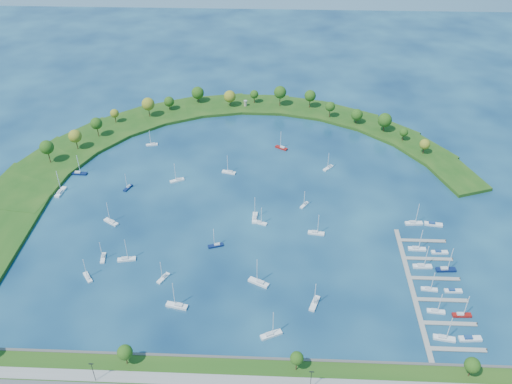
{
  "coord_description": "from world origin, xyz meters",
  "views": [
    {
      "loc": [
        14.98,
        -232.59,
        175.06
      ],
      "look_at": [
        5.0,
        5.0,
        4.0
      ],
      "focal_mm": 37.34,
      "sensor_mm": 36.0,
      "label": 1
    }
  ],
  "objects_px": {
    "moored_boat_0": "(255,217)",
    "docked_boat_6": "(422,266)",
    "moored_boat_8": "(177,305)",
    "moored_boat_9": "(61,192)",
    "moored_boat_1": "(128,187)",
    "moored_boat_3": "(163,277)",
    "moored_boat_10": "(260,222)",
    "docked_boat_11": "(433,224)",
    "docked_boat_4": "(429,289)",
    "docked_boat_1": "(470,339)",
    "docked_boat_9": "(439,252)",
    "moored_boat_5": "(281,147)",
    "docked_boat_8": "(417,248)",
    "moored_boat_4": "(229,172)",
    "harbor_tower": "(245,103)",
    "moored_boat_6": "(259,282)",
    "moored_boat_13": "(88,277)",
    "moored_boat_18": "(216,245)",
    "moored_boat_17": "(316,232)",
    "moored_boat_19": "(111,222)",
    "moored_boat_21": "(79,173)",
    "docked_boat_0": "(444,338)",
    "moored_boat_7": "(152,144)",
    "docked_boat_2": "(436,311)",
    "docked_boat_3": "(462,314)",
    "docked_boat_7": "(446,269)",
    "moored_boat_16": "(315,303)",
    "docked_boat_10": "(414,223)",
    "moored_boat_15": "(103,257)",
    "dock_system": "(428,289)",
    "docked_boat_5": "(453,291)",
    "moored_boat_20": "(328,167)"
  },
  "relations": [
    {
      "from": "moored_boat_7",
      "to": "docked_boat_0",
      "type": "bearing_deg",
      "value": 121.82
    },
    {
      "from": "moored_boat_0",
      "to": "docked_boat_6",
      "type": "xyz_separation_m",
      "value": [
        80.35,
        -33.22,
        -0.01
      ]
    },
    {
      "from": "docked_boat_2",
      "to": "docked_boat_4",
      "type": "relative_size",
      "value": 1.05
    },
    {
      "from": "moored_boat_8",
      "to": "moored_boat_9",
      "type": "xyz_separation_m",
      "value": [
        -79.12,
        81.0,
        0.01
      ]
    },
    {
      "from": "harbor_tower",
      "to": "docked_boat_4",
      "type": "distance_m",
      "value": 198.15
    },
    {
      "from": "docked_boat_3",
      "to": "docked_boat_7",
      "type": "bearing_deg",
      "value": 87.81
    },
    {
      "from": "moored_boat_3",
      "to": "moored_boat_19",
      "type": "xyz_separation_m",
      "value": [
        -34.65,
        39.3,
        0.06
      ]
    },
    {
      "from": "moored_boat_8",
      "to": "moored_boat_13",
      "type": "relative_size",
      "value": 1.26
    },
    {
      "from": "moored_boat_10",
      "to": "docked_boat_0",
      "type": "height_order",
      "value": "docked_boat_0"
    },
    {
      "from": "harbor_tower",
      "to": "moored_boat_5",
      "type": "bearing_deg",
      "value": -64.6
    },
    {
      "from": "moored_boat_7",
      "to": "docked_boat_4",
      "type": "bearing_deg",
      "value": 127.63
    },
    {
      "from": "moored_boat_10",
      "to": "docked_boat_10",
      "type": "relative_size",
      "value": 0.8
    },
    {
      "from": "docked_boat_2",
      "to": "moored_boat_7",
      "type": "bearing_deg",
      "value": 144.33
    },
    {
      "from": "docked_boat_1",
      "to": "docked_boat_9",
      "type": "bearing_deg",
      "value": 86.05
    },
    {
      "from": "moored_boat_9",
      "to": "moored_boat_21",
      "type": "height_order",
      "value": "moored_boat_9"
    },
    {
      "from": "moored_boat_13",
      "to": "docked_boat_2",
      "type": "relative_size",
      "value": 0.99
    },
    {
      "from": "docked_boat_1",
      "to": "docked_boat_8",
      "type": "relative_size",
      "value": 0.74
    },
    {
      "from": "docked_boat_4",
      "to": "moored_boat_6",
      "type": "bearing_deg",
      "value": -174.96
    },
    {
      "from": "moored_boat_19",
      "to": "docked_boat_8",
      "type": "relative_size",
      "value": 1.03
    },
    {
      "from": "moored_boat_17",
      "to": "docked_boat_1",
      "type": "relative_size",
      "value": 1.32
    },
    {
      "from": "moored_boat_18",
      "to": "harbor_tower",
      "type": "bearing_deg",
      "value": -110.95
    },
    {
      "from": "moored_boat_4",
      "to": "moored_boat_9",
      "type": "height_order",
      "value": "moored_boat_9"
    },
    {
      "from": "docked_boat_11",
      "to": "docked_boat_4",
      "type": "bearing_deg",
      "value": -96.1
    },
    {
      "from": "moored_boat_16",
      "to": "moored_boat_13",
      "type": "bearing_deg",
      "value": -76.8
    },
    {
      "from": "moored_boat_17",
      "to": "docked_boat_5",
      "type": "bearing_deg",
      "value": -24.23
    },
    {
      "from": "moored_boat_17",
      "to": "docked_boat_3",
      "type": "height_order",
      "value": "moored_boat_17"
    },
    {
      "from": "moored_boat_10",
      "to": "moored_boat_16",
      "type": "xyz_separation_m",
      "value": [
        25.68,
        -54.61,
        0.07
      ]
    },
    {
      "from": "moored_boat_9",
      "to": "moored_boat_18",
      "type": "bearing_deg",
      "value": -106.61
    },
    {
      "from": "moored_boat_6",
      "to": "moored_boat_13",
      "type": "xyz_separation_m",
      "value": [
        -78.71,
        0.09,
        -0.1
      ]
    },
    {
      "from": "moored_boat_5",
      "to": "docked_boat_6",
      "type": "height_order",
      "value": "docked_boat_6"
    },
    {
      "from": "docked_boat_4",
      "to": "moored_boat_20",
      "type": "bearing_deg",
      "value": 116.99
    },
    {
      "from": "moored_boat_1",
      "to": "moored_boat_3",
      "type": "distance_m",
      "value": 78.0
    },
    {
      "from": "moored_boat_5",
      "to": "docked_boat_11",
      "type": "distance_m",
      "value": 107.83
    },
    {
      "from": "moored_boat_3",
      "to": "docked_boat_1",
      "type": "xyz_separation_m",
      "value": [
        130.82,
        -29.12,
        -0.19
      ]
    },
    {
      "from": "harbor_tower",
      "to": "moored_boat_21",
      "type": "distance_m",
      "value": 129.24
    },
    {
      "from": "moored_boat_5",
      "to": "docked_boat_0",
      "type": "distance_m",
      "value": 161.72
    },
    {
      "from": "moored_boat_9",
      "to": "docked_boat_6",
      "type": "relative_size",
      "value": 1.09
    },
    {
      "from": "moored_boat_8",
      "to": "moored_boat_21",
      "type": "distance_m",
      "value": 125.0
    },
    {
      "from": "moored_boat_13",
      "to": "docked_boat_1",
      "type": "xyz_separation_m",
      "value": [
        165.66,
        -28.0,
        -0.2
      ]
    },
    {
      "from": "moored_boat_17",
      "to": "docked_boat_1",
      "type": "xyz_separation_m",
      "value": [
        59.21,
        -64.06,
        -0.23
      ]
    },
    {
      "from": "moored_boat_10",
      "to": "moored_boat_8",
      "type": "bearing_deg",
      "value": -101.38
    },
    {
      "from": "moored_boat_15",
      "to": "docked_boat_11",
      "type": "height_order",
      "value": "moored_boat_15"
    },
    {
      "from": "moored_boat_13",
      "to": "moored_boat_9",
      "type": "bearing_deg",
      "value": -8.3
    },
    {
      "from": "moored_boat_19",
      "to": "docked_boat_4",
      "type": "distance_m",
      "value": 160.43
    },
    {
      "from": "docked_boat_6",
      "to": "docked_boat_2",
      "type": "bearing_deg",
      "value": -91.33
    },
    {
      "from": "moored_boat_6",
      "to": "docked_boat_8",
      "type": "bearing_deg",
      "value": -133.88
    },
    {
      "from": "moored_boat_16",
      "to": "moored_boat_8",
      "type": "bearing_deg",
      "value": -66.65
    },
    {
      "from": "dock_system",
      "to": "docked_boat_9",
      "type": "relative_size",
      "value": 10.24
    },
    {
      "from": "moored_boat_10",
      "to": "docked_boat_9",
      "type": "xyz_separation_m",
      "value": [
        87.85,
        -18.99,
        -0.27
      ]
    },
    {
      "from": "moored_boat_19",
      "to": "moored_boat_8",
      "type": "bearing_deg",
      "value": 160.6
    }
  ]
}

